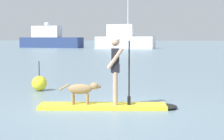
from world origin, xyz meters
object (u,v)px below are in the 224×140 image
(marker_buoy, at_px, (39,83))
(paddleboard, at_px, (112,106))
(moored_boat_outer, at_px, (124,39))
(moored_boat_port, at_px, (50,39))
(person_paddler, at_px, (116,66))
(dog, at_px, (82,90))

(marker_buoy, bearing_deg, paddleboard, -37.92)
(moored_boat_outer, bearing_deg, moored_boat_port, 171.89)
(person_paddler, xyz_separation_m, moored_boat_port, (-24.23, 52.15, 0.35))
(moored_boat_port, bearing_deg, paddleboard, -65.19)
(moored_boat_port, bearing_deg, person_paddler, -65.08)
(paddleboard, relative_size, marker_buoy, 3.56)
(person_paddler, xyz_separation_m, marker_buoy, (-3.25, 2.42, -0.84))
(paddleboard, bearing_deg, marker_buoy, 142.08)
(person_paddler, bearing_deg, dog, -167.11)
(moored_boat_port, height_order, marker_buoy, moored_boat_port)
(paddleboard, distance_m, dog, 0.87)
(moored_boat_outer, height_order, marker_buoy, moored_boat_outer)
(moored_boat_port, bearing_deg, marker_buoy, -67.13)
(paddleboard, height_order, person_paddler, person_paddler)
(paddleboard, height_order, moored_boat_outer, moored_boat_outer)
(moored_boat_port, bearing_deg, moored_boat_outer, -8.11)
(marker_buoy, bearing_deg, moored_boat_port, 112.87)
(person_paddler, distance_m, moored_boat_port, 57.50)
(person_paddler, bearing_deg, moored_boat_port, 114.92)
(person_paddler, height_order, moored_boat_port, moored_boat_port)
(moored_boat_port, xyz_separation_m, moored_boat_outer, (13.72, -1.96, 0.05))
(dog, bearing_deg, marker_buoy, 132.58)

